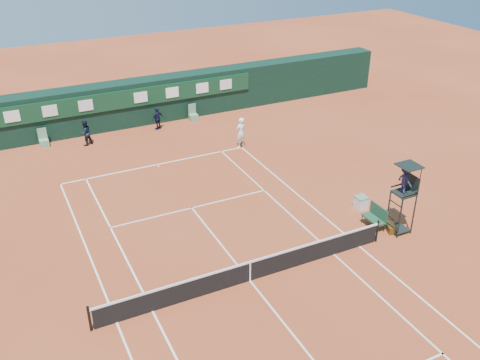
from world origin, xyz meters
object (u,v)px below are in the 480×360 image
player (241,132)px  player_bench (376,216)px  tennis_net (250,271)px  cooler (361,202)px  umpire_chair (405,185)px

player → player_bench: bearing=77.2°
tennis_net → cooler: (7.59, 2.69, -0.18)m
player_bench → cooler: (0.45, 1.68, -0.27)m
player → tennis_net: bearing=44.2°
tennis_net → umpire_chair: size_ratio=3.77×
umpire_chair → cooler: size_ratio=5.30×
player_bench → player: player is taller
umpire_chair → player: (-2.35, 11.82, -1.50)m
tennis_net → player: 13.23m
tennis_net → umpire_chair: bearing=1.5°
tennis_net → player_bench: 7.21m
umpire_chair → player: umpire_chair is taller
player_bench → cooler: 1.76m
umpire_chair → cooler: bearing=95.9°
cooler → umpire_chair: bearing=-84.1°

